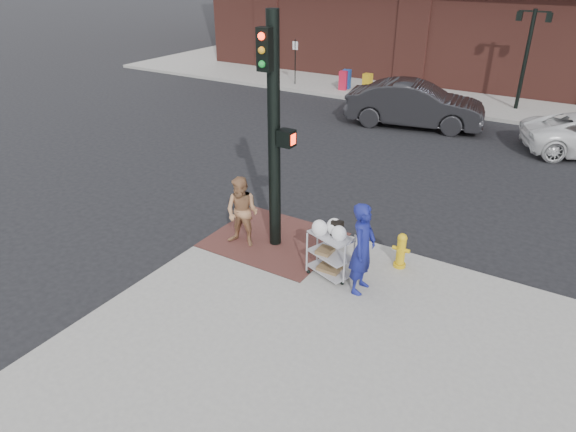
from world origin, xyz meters
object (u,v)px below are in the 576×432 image
Objects in this scene: woman_blue at (363,248)px; sedan_dark at (415,105)px; pedestrian_tan at (242,212)px; utility_cart at (330,251)px; lamp_post at (528,49)px; traffic_signal_pole at (274,130)px; fire_hydrant at (401,250)px.

woman_blue is 0.35× the size of sedan_dark.
sedan_dark is (0.03, 11.27, -0.10)m from pedestrian_tan.
utility_cart is at bearing -9.45° from pedestrian_tan.
woman_blue reaches higher than pedestrian_tan.
pedestrian_tan is at bearing -101.19° from lamp_post.
woman_blue is (-0.09, -15.86, -1.54)m from lamp_post.
sedan_dark is 11.57m from utility_cart.
traffic_signal_pole is 3.08× the size of pedestrian_tan.
utility_cart is 1.54m from fire_hydrant.
traffic_signal_pole is 3.62m from fire_hydrant.
utility_cart reaches higher than fire_hydrant.
woman_blue is 1.49× the size of utility_cart.
traffic_signal_pole is 6.39× the size of fire_hydrant.
fire_hydrant is at bearing 11.76° from traffic_signal_pole.
woman_blue reaches higher than sedan_dark.
lamp_post is 15.94m from woman_blue.
utility_cart is (-0.75, 0.15, -0.36)m from woman_blue.
lamp_post is at bearing -3.14° from woman_blue.
pedestrian_tan is (-3.09, -15.62, -1.66)m from lamp_post.
traffic_signal_pole reaches higher than lamp_post.
pedestrian_tan is 2.26m from utility_cart.
utility_cart is at bearing -93.07° from lamp_post.
utility_cart is at bearing -16.45° from traffic_signal_pole.
traffic_signal_pole is at bearing 163.55° from utility_cart.
lamp_post is 5.11× the size of fire_hydrant.
utility_cart is at bearing -136.52° from fire_hydrant.
utility_cart is (-0.84, -15.71, -1.90)m from lamp_post.
traffic_signal_pole is 2.01m from pedestrian_tan.
pedestrian_tan reaches higher than utility_cart.
traffic_signal_pole is 0.96× the size of sedan_dark.
traffic_signal_pole reaches higher than utility_cart.
sedan_dark is 10.83m from fire_hydrant.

